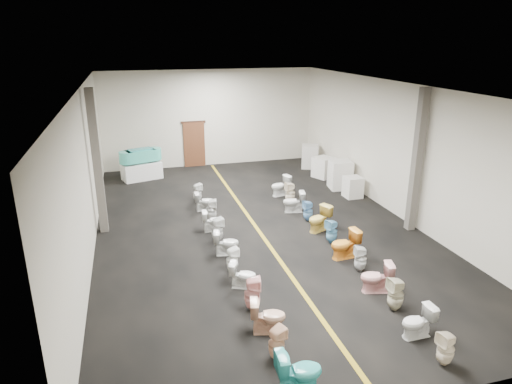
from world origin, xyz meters
TOP-DOWN VIEW (x-y plane):
  - floor at (0.00, 0.00)m, footprint 16.00×16.00m
  - ceiling at (0.00, 0.00)m, footprint 16.00×16.00m
  - wall_back at (0.00, 8.00)m, footprint 10.00×0.00m
  - wall_front at (0.00, -8.00)m, footprint 10.00×0.00m
  - wall_left at (-5.00, 0.00)m, footprint 0.00×16.00m
  - wall_right at (5.00, 0.00)m, footprint 0.00×16.00m
  - aisle_stripe at (0.00, 0.00)m, footprint 0.12×15.60m
  - back_door at (-0.80, 7.94)m, footprint 1.00×0.10m
  - door_frame at (-0.80, 7.95)m, footprint 1.15×0.08m
  - column_left at (-4.75, 1.00)m, footprint 0.25×0.25m
  - column_right at (4.75, -1.50)m, footprint 0.25×0.25m
  - display_table at (-3.34, 6.45)m, footprint 1.80×1.24m
  - bathtub at (-3.34, 6.45)m, footprint 1.80×1.04m
  - appliance_crate_a at (4.40, 1.80)m, footprint 0.64×0.64m
  - appliance_crate_b at (4.40, 2.94)m, footprint 0.96×0.96m
  - appliance_crate_c at (4.40, 4.56)m, footprint 1.05×1.05m
  - appliance_crate_d at (4.40, 6.19)m, footprint 0.99×0.99m
  - toilet_left_0 at (-1.26, -7.25)m, footprint 0.83×0.50m
  - toilet_left_1 at (-1.37, -6.34)m, footprint 0.42×0.42m
  - toilet_left_2 at (-1.28, -5.47)m, footprint 0.82×0.58m
  - toilet_left_3 at (-1.37, -4.58)m, footprint 0.43×0.43m
  - toilet_left_4 at (-1.33, -3.58)m, footprint 0.75×0.61m
  - toilet_left_5 at (-1.41, -2.72)m, footprint 0.38×0.37m
  - toilet_left_6 at (-1.35, -1.71)m, footprint 0.77×0.53m
  - toilet_left_7 at (-1.42, -0.76)m, footprint 0.42×0.41m
  - toilet_left_8 at (-1.40, 0.05)m, footprint 0.70×0.44m
  - toilet_left_9 at (-1.28, 0.95)m, footprint 0.39×0.39m
  - toilet_left_10 at (-1.37, 1.94)m, footprint 0.69×0.42m
  - toilet_left_11 at (-1.46, 2.91)m, footprint 0.41×0.40m
  - toilet_right_0 at (1.64, -7.34)m, footprint 0.38×0.37m
  - toilet_right_1 at (1.63, -6.47)m, footprint 0.70×0.41m
  - toilet_right_2 at (1.74, -5.47)m, footprint 0.39×0.38m
  - toilet_right_3 at (1.72, -4.66)m, footprint 0.84×0.61m
  - toilet_right_4 at (1.86, -3.60)m, footprint 0.38×0.38m
  - toilet_right_5 at (1.79, -2.81)m, footprint 0.85×0.53m
  - toilet_right_6 at (1.86, -1.80)m, footprint 0.42×0.42m
  - toilet_right_7 at (1.86, -0.87)m, footprint 0.91×0.74m
  - toilet_right_8 at (1.83, 0.02)m, footprint 0.35×0.34m
  - toilet_right_9 at (1.65, 0.91)m, footprint 0.82×0.57m
  - toilet_right_10 at (1.85, 1.83)m, footprint 0.38×0.38m
  - toilet_right_11 at (1.78, 2.73)m, footprint 0.86×0.61m

SIDE VIEW (x-z plane):
  - floor at x=0.00m, z-range 0.00..0.00m
  - aisle_stripe at x=0.00m, z-range 0.00..0.01m
  - toilet_left_4 at x=-1.33m, z-range 0.00..0.67m
  - toilet_left_10 at x=-1.37m, z-range 0.00..0.68m
  - toilet_left_5 at x=-1.41m, z-range 0.00..0.69m
  - toilet_left_8 at x=-1.40m, z-range 0.00..0.69m
  - toilet_left_1 at x=-1.37m, z-range 0.00..0.70m
  - toilet_right_1 at x=1.63m, z-range 0.00..0.70m
  - toilet_right_0 at x=1.64m, z-range 0.00..0.71m
  - toilet_left_11 at x=-1.46m, z-range 0.00..0.71m
  - toilet_right_4 at x=1.86m, z-range 0.00..0.71m
  - toilet_right_8 at x=1.83m, z-range 0.00..0.71m
  - toilet_left_6 at x=-1.35m, z-range 0.00..0.71m
  - display_table at x=-3.34m, z-range 0.00..0.73m
  - toilet_right_6 at x=1.86m, z-range 0.00..0.74m
  - toilet_left_9 at x=-1.28m, z-range 0.00..0.74m
  - toilet_left_2 at x=-1.28m, z-range 0.00..0.75m
  - toilet_left_7 at x=-1.42m, z-range 0.00..0.76m
  - toilet_right_9 at x=1.65m, z-range 0.00..0.76m
  - toilet_right_3 at x=1.72m, z-range 0.00..0.78m
  - toilet_right_11 at x=1.78m, z-range 0.00..0.79m
  - toilet_right_2 at x=1.74m, z-range 0.00..0.80m
  - toilet_left_3 at x=-1.37m, z-range 0.00..0.81m
  - appliance_crate_a at x=4.40m, z-range 0.00..0.81m
  - toilet_right_10 at x=1.85m, z-range 0.00..0.81m
  - toilet_right_7 at x=1.86m, z-range 0.00..0.82m
  - toilet_left_0 at x=-1.26m, z-range 0.00..0.83m
  - toilet_right_5 at x=1.79m, z-range 0.00..0.83m
  - appliance_crate_c at x=4.40m, z-range 0.00..0.90m
  - appliance_crate_d at x=4.40m, z-range 0.00..1.08m
  - appliance_crate_b at x=4.40m, z-range 0.00..1.16m
  - back_door at x=-0.80m, z-range 0.00..2.10m
  - bathtub at x=-3.34m, z-range 0.79..1.34m
  - door_frame at x=-0.80m, z-range 2.07..2.17m
  - wall_back at x=0.00m, z-range -2.75..7.25m
  - wall_front at x=0.00m, z-range -2.75..7.25m
  - wall_left at x=-5.00m, z-range -5.75..10.25m
  - wall_right at x=5.00m, z-range -5.75..10.25m
  - column_left at x=-4.75m, z-range 0.00..4.50m
  - column_right at x=4.75m, z-range 0.00..4.50m
  - ceiling at x=0.00m, z-range 4.50..4.50m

